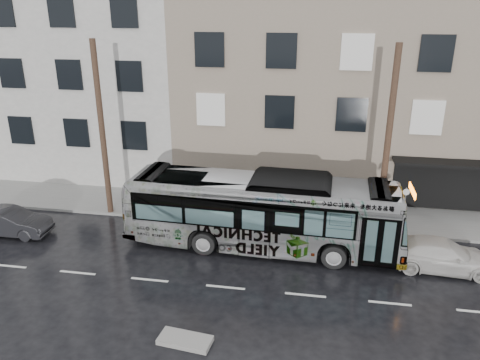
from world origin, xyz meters
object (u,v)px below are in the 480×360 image
(utility_pole_rear, at_px, (102,131))
(sign_post, at_px, (404,211))
(dark_sedan, at_px, (10,222))
(utility_pole_front, at_px, (388,144))
(bus, at_px, (262,212))
(white_sedan, at_px, (441,255))

(utility_pole_rear, relative_size, sign_post, 3.75)
(dark_sedan, bearing_deg, utility_pole_rear, -52.66)
(utility_pole_front, bearing_deg, sign_post, 0.00)
(utility_pole_front, distance_m, dark_sedan, 18.55)
(sign_post, bearing_deg, utility_pole_front, 180.00)
(utility_pole_rear, distance_m, dark_sedan, 6.33)
(utility_pole_rear, height_order, bus, utility_pole_rear)
(white_sedan, bearing_deg, utility_pole_front, 41.15)
(utility_pole_rear, distance_m, sign_post, 15.46)
(utility_pole_front, distance_m, white_sedan, 5.42)
(utility_pole_rear, bearing_deg, sign_post, 0.00)
(sign_post, relative_size, dark_sedan, 0.60)
(white_sedan, height_order, dark_sedan, white_sedan)
(utility_pole_front, bearing_deg, utility_pole_rear, 180.00)
(sign_post, height_order, bus, bus)
(bus, height_order, white_sedan, bus)
(bus, height_order, dark_sedan, bus)
(utility_pole_front, height_order, bus, utility_pole_front)
(bus, bearing_deg, utility_pole_rear, 78.16)
(utility_pole_front, height_order, sign_post, utility_pole_front)
(utility_pole_rear, relative_size, bus, 0.71)
(sign_post, xyz_separation_m, bus, (-6.59, -2.14, 0.41))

